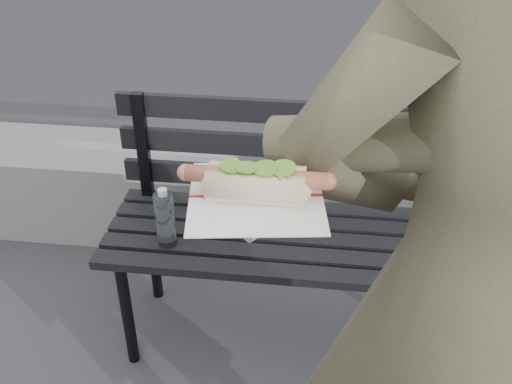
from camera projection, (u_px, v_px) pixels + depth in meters
The scene contains 4 objects.
park_bench at pixel (327, 216), 2.01m from camera, with size 1.50×0.44×0.88m.
concrete_block at pixel (106, 186), 2.77m from camera, with size 1.20×0.40×0.40m, color slate.
person at pixel (474, 301), 1.05m from camera, with size 0.70×0.46×1.91m, color #483F30.
held_hotdog at pixel (387, 155), 0.87m from camera, with size 0.61×0.31×0.20m.
Camera 1 is at (0.04, -0.69, 1.68)m, focal length 42.00 mm.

